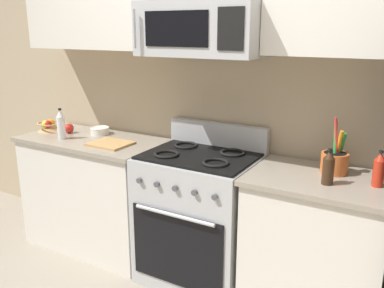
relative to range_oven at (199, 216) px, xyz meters
name	(u,v)px	position (x,y,z in m)	size (l,w,h in m)	color
wall_back	(225,92)	(0.00, 0.37, 0.83)	(8.00, 0.10, 2.60)	tan
counter_left	(95,192)	(-0.97, 0.00, -0.02)	(1.16, 0.60, 0.91)	silver
range_oven	(199,216)	(0.00, 0.00, 0.00)	(0.76, 0.64, 1.09)	#B2B5BA
counter_right	(315,248)	(0.80, 0.00, -0.02)	(0.83, 0.60, 0.91)	silver
microwave	(202,29)	(0.00, 0.03, 1.26)	(0.79, 0.44, 0.33)	#B2B5BA
utensil_crock	(335,161)	(0.85, 0.12, 0.51)	(0.16, 0.16, 0.34)	#D1662D
fruit_basket	(50,126)	(-1.44, 0.01, 0.48)	(0.21, 0.21, 0.10)	tan
apple_loose	(69,128)	(-1.25, 0.04, 0.48)	(0.08, 0.08, 0.08)	red
cutting_board	(110,144)	(-0.72, -0.07, 0.44)	(0.29, 0.25, 0.02)	tan
bottle_vinegar	(61,125)	(-1.16, -0.12, 0.55)	(0.06, 0.06, 0.24)	silver
bottle_hot_sauce	(379,170)	(1.10, 0.01, 0.53)	(0.06, 0.06, 0.20)	red
bottle_soy	(328,168)	(0.85, -0.09, 0.53)	(0.06, 0.06, 0.20)	#382314
prep_bowl	(100,130)	(-1.00, 0.14, 0.47)	(0.15, 0.15, 0.06)	white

